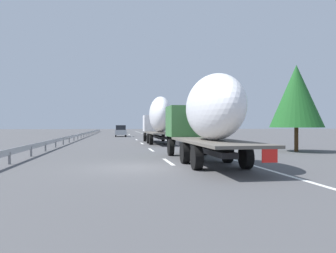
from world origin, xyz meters
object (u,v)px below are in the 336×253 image
object	(u,v)px
truck_trailing	(206,115)
car_blue_sedan	(120,129)
truck_lead	(159,118)
car_silver_hatch	(121,131)
car_white_van	(119,129)
road_sign	(162,123)

from	to	relation	value
truck_trailing	car_blue_sedan	world-z (taller)	truck_trailing
truck_lead	car_silver_hatch	distance (m)	22.44
truck_lead	car_blue_sedan	distance (m)	53.73
truck_trailing	car_blue_sedan	bearing A→B (deg)	2.74
car_white_van	car_blue_sedan	bearing A→B (deg)	-178.93
truck_lead	car_white_van	size ratio (longest dim) A/B	2.67
car_blue_sedan	road_sign	size ratio (longest dim) A/B	1.34
truck_lead	truck_trailing	size ratio (longest dim) A/B	1.05
car_silver_hatch	car_white_van	bearing A→B (deg)	0.03
truck_lead	car_white_van	distance (m)	69.91
car_white_van	car_blue_sedan	distance (m)	16.20
car_white_van	car_silver_hatch	bearing A→B (deg)	-179.97
truck_lead	car_white_van	bearing A→B (deg)	3.08
car_silver_hatch	road_sign	size ratio (longest dim) A/B	1.32
road_sign	car_blue_sedan	bearing A→B (deg)	10.91
truck_lead	road_sign	size ratio (longest dim) A/B	3.93
truck_trailing	car_silver_hatch	size ratio (longest dim) A/B	2.83
truck_lead	car_silver_hatch	world-z (taller)	truck_lead
car_blue_sedan	car_white_van	bearing A→B (deg)	1.07
truck_trailing	car_silver_hatch	distance (m)	40.77
truck_lead	road_sign	xyz separation A→B (m)	(19.60, -3.10, -0.42)
truck_lead	truck_trailing	distance (m)	18.51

